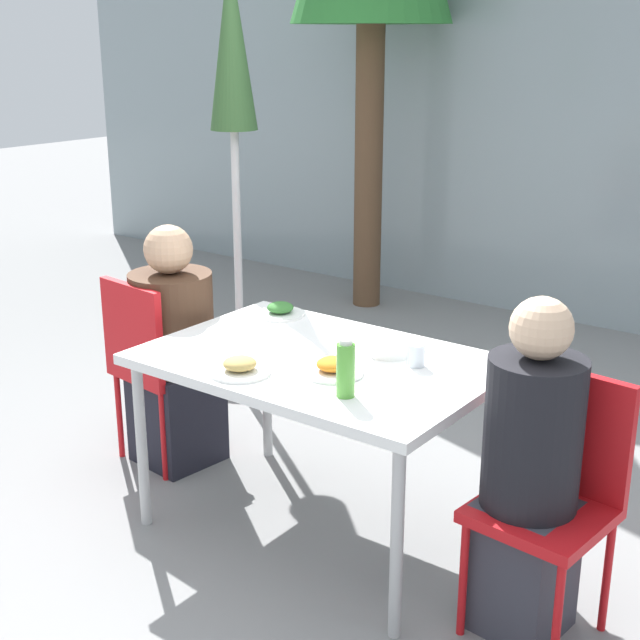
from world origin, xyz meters
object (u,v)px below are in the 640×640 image
Objects in this scene: chair_left at (153,357)px; salad_bowl at (390,347)px; drinking_cup at (416,355)px; bottle at (346,369)px; person_left at (174,355)px; closed_umbrella at (233,88)px; chair_right at (555,484)px; person_right at (529,479)px.

salad_bowl is at bearing 14.45° from chair_left.
bottle is at bearing -96.40° from drinking_cup.
closed_umbrella is at bearing 118.94° from person_left.
chair_left is 5.00× the size of salad_bowl.
person_left is at bearing -67.66° from closed_umbrella.
chair_left is at bearing -122.05° from person_left.
chair_left is 0.09m from person_left.
chair_right is (1.88, -0.12, 0.00)m from person_left.
drinking_cup is (-0.57, 0.23, 0.23)m from person_right.
drinking_cup is at bearing -19.22° from salad_bowl.
salad_bowl is at bearing 160.78° from drinking_cup.
person_right is at bearing -25.48° from closed_umbrella.
person_left reaches higher than chair_right.
chair_left is at bearing 4.33° from chair_right.
salad_bowl is (-0.15, 0.05, -0.02)m from drinking_cup.
drinking_cup is at bearing 83.60° from bottle.
drinking_cup is at bearing -16.44° from person_right.
closed_umbrella is 2.12m from bottle.
closed_umbrella is at bearing -17.48° from chair_right.
person_right is 0.80m from salad_bowl.
person_left is 0.97× the size of person_right.
chair_right is 2.67m from closed_umbrella.
chair_right is at bearing 19.29° from bottle.
chair_left is at bearing -72.63° from closed_umbrella.
salad_bowl is (1.10, 0.09, 0.25)m from person_left.
closed_umbrella reaches higher than salad_bowl.
person_left is 1.27× the size of chair_right.
closed_umbrella reaches higher than chair_right.
closed_umbrella is (-0.28, 0.91, 1.13)m from chair_left.
person_left is 1.28m from drinking_cup.
chair_left is 1.89m from person_right.
chair_right is 0.78m from bottle.
person_right is 5.68× the size of bottle.
chair_left is 10.35× the size of drinking_cup.
drinking_cup is 0.16m from salad_bowl.
chair_right is at bearing 5.11° from chair_left.
person_right is 2.64m from closed_umbrella.
closed_umbrella reaches higher than drinking_cup.
person_right is 0.70m from bottle.
closed_umbrella is at bearing 113.97° from chair_left.
chair_right is at bearing -122.05° from person_right.
drinking_cup is (1.25, 0.03, 0.26)m from person_left.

